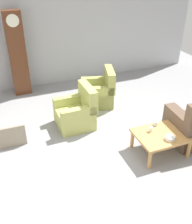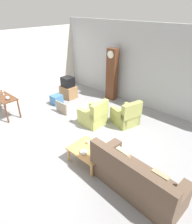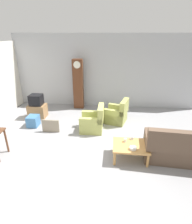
% 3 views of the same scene
% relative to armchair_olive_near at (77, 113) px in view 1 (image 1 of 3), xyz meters
% --- Properties ---
extents(ground_plane, '(10.40, 10.40, 0.00)m').
position_rel_armchair_olive_near_xyz_m(ground_plane, '(0.37, -1.07, -0.31)').
color(ground_plane, gray).
extents(garage_door_wall, '(8.40, 0.16, 3.20)m').
position_rel_armchair_olive_near_xyz_m(garage_door_wall, '(0.37, 2.53, 1.29)').
color(garage_door_wall, '#ADAFB5').
rests_on(garage_door_wall, ground_plane).
extents(armchair_olive_near, '(0.80, 0.77, 0.92)m').
position_rel_armchair_olive_near_xyz_m(armchair_olive_near, '(0.00, 0.00, 0.00)').
color(armchair_olive_near, tan).
rests_on(armchair_olive_near, ground_plane).
extents(armchair_olive_far, '(0.97, 0.95, 0.92)m').
position_rel_armchair_olive_near_xyz_m(armchair_olive_far, '(0.83, 0.76, 0.00)').
color(armchair_olive_far, '#9EA354').
rests_on(armchair_olive_far, ground_plane).
extents(coffee_table_wood, '(0.96, 0.76, 0.42)m').
position_rel_armchair_olive_near_xyz_m(coffee_table_wood, '(1.20, -1.48, 0.06)').
color(coffee_table_wood, tan).
rests_on(coffee_table_wood, ground_plane).
extents(grandfather_clock, '(0.44, 0.30, 2.19)m').
position_rel_armchair_olive_near_xyz_m(grandfather_clock, '(-0.89, 2.11, 0.79)').
color(grandfather_clock, '#562D19').
rests_on(grandfather_clock, ground_plane).
extents(framed_picture_leaning, '(0.60, 0.05, 0.45)m').
position_rel_armchair_olive_near_xyz_m(framed_picture_leaning, '(-1.45, -0.27, -0.08)').
color(framed_picture_leaning, gray).
rests_on(framed_picture_leaning, ground_plane).
extents(cup_white_porcelain, '(0.08, 0.08, 0.10)m').
position_rel_armchair_olive_near_xyz_m(cup_white_porcelain, '(1.05, -1.34, 0.17)').
color(cup_white_porcelain, white).
rests_on(cup_white_porcelain, coffee_table_wood).
extents(cup_blue_rimmed, '(0.09, 0.09, 0.09)m').
position_rel_armchair_olive_near_xyz_m(cup_blue_rimmed, '(1.25, -1.19, 0.16)').
color(cup_blue_rimmed, silver).
rests_on(cup_blue_rimmed, coffee_table_wood).
extents(bowl_white_stacked, '(0.18, 0.18, 0.07)m').
position_rel_armchair_olive_near_xyz_m(bowl_white_stacked, '(1.23, -1.68, 0.15)').
color(bowl_white_stacked, white).
rests_on(bowl_white_stacked, coffee_table_wood).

